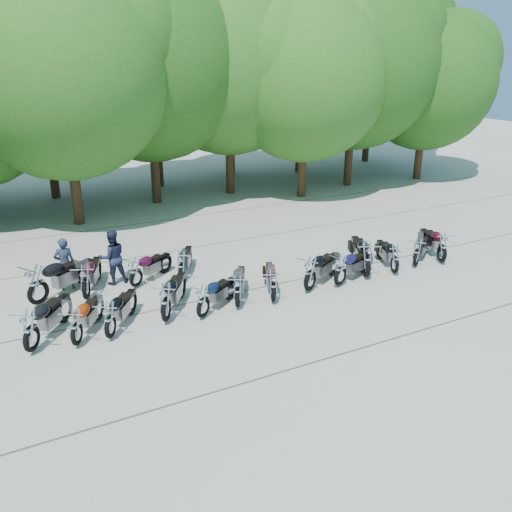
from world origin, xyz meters
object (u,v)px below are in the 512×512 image
motorcycle_11 (417,252)px  rider_1 (113,257)px  motorcycle_1 (76,326)px  motorcycle_2 (110,319)px  motorcycle_3 (166,301)px  motorcycle_6 (273,285)px  rider_0 (65,264)px  motorcycle_16 (181,266)px  motorcycle_0 (30,329)px  motorcycle_12 (443,247)px  motorcycle_15 (136,271)px  motorcycle_5 (238,290)px  motorcycle_7 (310,273)px  motorcycle_13 (37,284)px  motorcycle_9 (367,259)px  motorcycle_14 (85,281)px  motorcycle_10 (395,258)px  motorcycle_4 (203,300)px  motorcycle_8 (341,269)px

motorcycle_11 → rider_1: 10.20m
motorcycle_1 → motorcycle_2: (0.84, -0.03, 0.01)m
motorcycle_3 → motorcycle_1: bearing=38.6°
motorcycle_1 → motorcycle_6: bearing=-148.4°
rider_0 → motorcycle_16: bearing=163.3°
motorcycle_1 → motorcycle_3: (2.41, 0.18, 0.07)m
motorcycle_0 → motorcycle_3: motorcycle_0 is taller
motorcycle_12 → motorcycle_15: 10.51m
rider_0 → rider_1: rider_1 is taller
motorcycle_5 → motorcycle_15: 3.55m
motorcycle_7 → motorcycle_13: size_ratio=0.91×
motorcycle_2 → motorcycle_13: size_ratio=0.83×
motorcycle_0 → motorcycle_5: motorcycle_0 is taller
motorcycle_2 → motorcycle_9: bearing=-143.5°
motorcycle_1 → motorcycle_12: 12.44m
motorcycle_14 → motorcycle_11: bearing=-170.1°
motorcycle_6 → motorcycle_10: (4.69, 0.05, -0.00)m
motorcycle_4 → motorcycle_14: bearing=10.3°
motorcycle_2 → motorcycle_3: (1.57, 0.21, 0.06)m
motorcycle_5 → motorcycle_11: (6.88, 0.04, -0.01)m
motorcycle_6 → motorcycle_16: 3.30m
motorcycle_0 → motorcycle_4: motorcycle_0 is taller
motorcycle_9 → motorcycle_10: bearing=-163.1°
motorcycle_1 → motorcycle_10: bearing=-147.8°
motorcycle_2 → motorcycle_5: (3.69, 0.10, -0.01)m
motorcycle_0 → motorcycle_4: (4.44, -0.25, -0.08)m
motorcycle_8 → motorcycle_13: bearing=50.9°
motorcycle_3 → motorcycle_7: (4.60, -0.13, 0.00)m
motorcycle_0 → motorcycle_8: size_ratio=1.09×
motorcycle_1 → rider_1: size_ratio=1.16×
motorcycle_9 → rider_1: 8.19m
motorcycle_10 → rider_1: size_ratio=1.14×
motorcycle_14 → motorcycle_6: bearing=173.9°
motorcycle_4 → motorcycle_13: bearing=19.2°
motorcycle_2 → motorcycle_16: motorcycle_2 is taller
motorcycle_2 → motorcycle_4: 2.56m
motorcycle_11 → motorcycle_10: bearing=63.2°
motorcycle_9 → motorcycle_6: bearing=29.2°
motorcycle_11 → motorcycle_15: 9.48m
motorcycle_3 → motorcycle_6: bearing=-150.5°
motorcycle_13 → rider_1: 2.47m
motorcycle_2 → motorcycle_14: motorcycle_14 is taller
motorcycle_0 → motorcycle_14: size_ratio=1.04×
motorcycle_4 → motorcycle_6: bearing=-124.2°
motorcycle_6 → motorcycle_16: size_ratio=1.00×
motorcycle_5 → rider_1: 4.45m
motorcycle_3 → rider_0: bearing=-26.8°
motorcycle_12 → motorcycle_13: 13.31m
motorcycle_6 → motorcycle_15: motorcycle_6 is taller
motorcycle_4 → motorcycle_8: motorcycle_8 is taller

